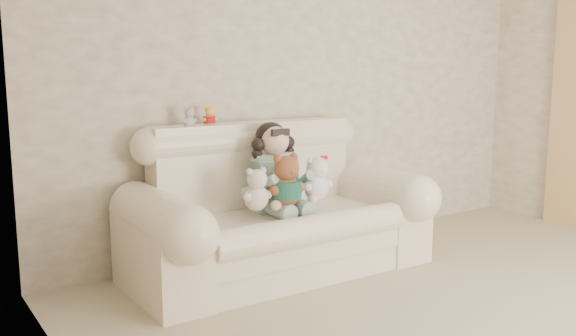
{
  "coord_description": "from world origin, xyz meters",
  "views": [
    {
      "loc": [
        -2.9,
        -1.49,
        1.42
      ],
      "look_at": [
        -0.64,
        1.9,
        0.75
      ],
      "focal_mm": 38.42,
      "sensor_mm": 36.0,
      "label": 1
    }
  ],
  "objects_px": {
    "sofa": "(280,200)",
    "brown_teddy": "(286,176)",
    "seated_child": "(274,166)",
    "cream_teddy": "(256,185)",
    "white_cat": "(316,174)"
  },
  "relations": [
    {
      "from": "brown_teddy",
      "to": "cream_teddy",
      "type": "height_order",
      "value": "brown_teddy"
    },
    {
      "from": "white_cat",
      "to": "brown_teddy",
      "type": "bearing_deg",
      "value": 165.96
    },
    {
      "from": "sofa",
      "to": "seated_child",
      "type": "bearing_deg",
      "value": 86.31
    },
    {
      "from": "sofa",
      "to": "seated_child",
      "type": "relative_size",
      "value": 3.31
    },
    {
      "from": "sofa",
      "to": "brown_teddy",
      "type": "bearing_deg",
      "value": -108.52
    },
    {
      "from": "seated_child",
      "to": "sofa",
      "type": "bearing_deg",
      "value": -88.76
    },
    {
      "from": "cream_teddy",
      "to": "sofa",
      "type": "bearing_deg",
      "value": 29.81
    },
    {
      "from": "white_cat",
      "to": "cream_teddy",
      "type": "distance_m",
      "value": 0.49
    },
    {
      "from": "brown_teddy",
      "to": "seated_child",
      "type": "bearing_deg",
      "value": 81.36
    },
    {
      "from": "seated_child",
      "to": "white_cat",
      "type": "distance_m",
      "value": 0.3
    },
    {
      "from": "seated_child",
      "to": "brown_teddy",
      "type": "height_order",
      "value": "seated_child"
    },
    {
      "from": "seated_child",
      "to": "brown_teddy",
      "type": "bearing_deg",
      "value": -98.51
    },
    {
      "from": "sofa",
      "to": "brown_teddy",
      "type": "height_order",
      "value": "sofa"
    },
    {
      "from": "cream_teddy",
      "to": "brown_teddy",
      "type": "bearing_deg",
      "value": -0.71
    },
    {
      "from": "brown_teddy",
      "to": "white_cat",
      "type": "xyz_separation_m",
      "value": [
        0.28,
        0.03,
        -0.02
      ]
    }
  ]
}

